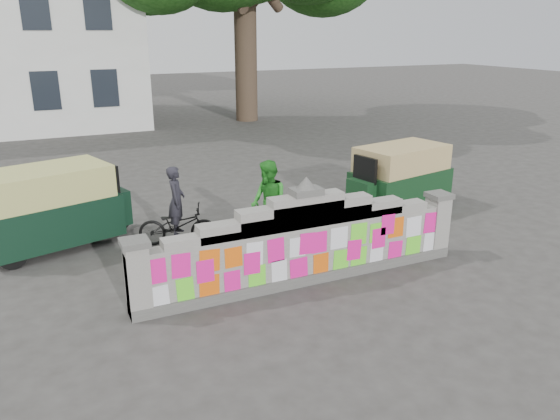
% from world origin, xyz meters
% --- Properties ---
extents(ground, '(100.00, 100.00, 0.00)m').
position_xyz_m(ground, '(0.00, 0.00, 0.00)').
color(ground, '#383533').
rests_on(ground, ground).
extents(parapet_wall, '(6.48, 0.44, 2.01)m').
position_xyz_m(parapet_wall, '(-0.00, -0.01, 0.75)').
color(parapet_wall, '#4C4C49').
rests_on(parapet_wall, ground).
extents(cyclist_bike, '(1.77, 1.14, 0.88)m').
position_xyz_m(cyclist_bike, '(-1.64, 2.78, 0.44)').
color(cyclist_bike, black).
rests_on(cyclist_bike, ground).
extents(cyclist_rider, '(0.53, 0.64, 1.49)m').
position_xyz_m(cyclist_rider, '(-1.64, 2.78, 0.75)').
color(cyclist_rider, '#222028').
rests_on(cyclist_rider, ground).
extents(pedestrian, '(0.71, 0.90, 1.82)m').
position_xyz_m(pedestrian, '(0.19, 2.09, 0.91)').
color(pedestrian, '#299027').
rests_on(pedestrian, ground).
extents(rickshaw_left, '(3.22, 2.16, 1.73)m').
position_xyz_m(rickshaw_left, '(-4.03, 3.80, 0.90)').
color(rickshaw_left, black).
rests_on(rickshaw_left, ground).
extents(rickshaw_right, '(3.04, 1.84, 1.63)m').
position_xyz_m(rickshaw_right, '(4.22, 2.90, 0.85)').
color(rickshaw_right, '#113419').
rests_on(rickshaw_right, ground).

